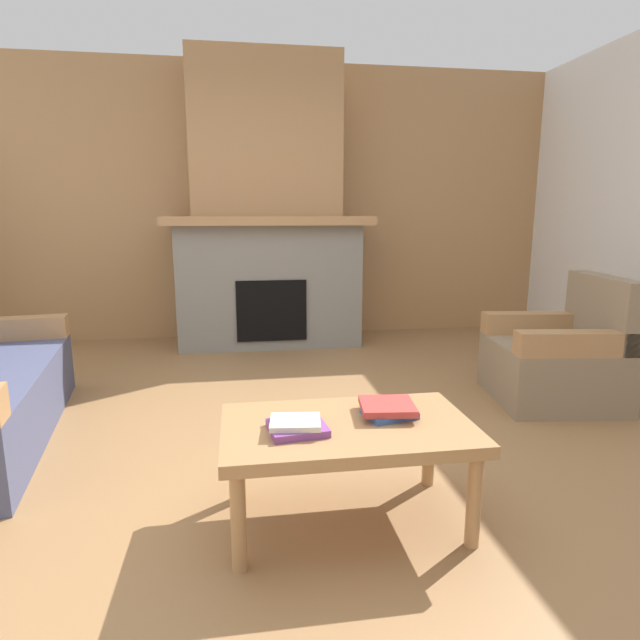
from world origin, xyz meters
name	(u,v)px	position (x,y,z in m)	size (l,w,h in m)	color
ground	(301,460)	(0.00, 0.00, 0.00)	(9.00, 9.00, 0.00)	olive
wall_back_wood_panel	(265,204)	(0.00, 3.00, 1.35)	(6.00, 0.12, 2.70)	#A87A4C
fireplace	(268,223)	(0.00, 2.62, 1.16)	(1.90, 0.82, 2.70)	gray
armchair	(560,358)	(1.84, 0.62, 0.29)	(0.85, 0.85, 0.85)	#847056
coffee_table	(347,436)	(0.12, -0.58, 0.38)	(1.00, 0.60, 0.43)	#A87A4C
book_stack_near_edge	(297,426)	(-0.09, -0.63, 0.45)	(0.24, 0.22, 0.05)	#7A3D84
book_stack_center	(388,409)	(0.30, -0.53, 0.46)	(0.24, 0.23, 0.05)	#335699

